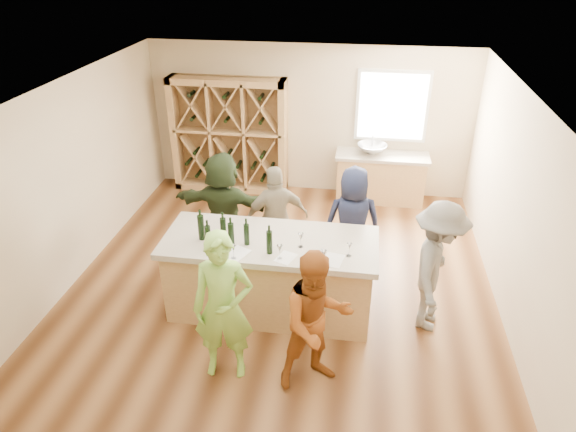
# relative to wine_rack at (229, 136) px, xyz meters

# --- Properties ---
(floor) EXTENTS (6.00, 7.00, 0.10)m
(floor) POSITION_rel_wine_rack_xyz_m (1.50, -3.27, -1.15)
(floor) COLOR brown
(floor) RESTS_ON ground
(ceiling) EXTENTS (6.00, 7.00, 0.10)m
(ceiling) POSITION_rel_wine_rack_xyz_m (1.50, -3.27, 1.75)
(ceiling) COLOR white
(ceiling) RESTS_ON ground
(wall_back) EXTENTS (6.00, 0.10, 2.80)m
(wall_back) POSITION_rel_wine_rack_xyz_m (1.50, 0.28, 0.30)
(wall_back) COLOR beige
(wall_back) RESTS_ON ground
(wall_left) EXTENTS (0.10, 7.00, 2.80)m
(wall_left) POSITION_rel_wine_rack_xyz_m (-1.55, -3.27, 0.30)
(wall_left) COLOR beige
(wall_left) RESTS_ON ground
(wall_right) EXTENTS (0.10, 7.00, 2.80)m
(wall_right) POSITION_rel_wine_rack_xyz_m (4.55, -3.27, 0.30)
(wall_right) COLOR beige
(wall_right) RESTS_ON ground
(window_frame) EXTENTS (1.30, 0.06, 1.30)m
(window_frame) POSITION_rel_wine_rack_xyz_m (3.00, 0.20, 0.65)
(window_frame) COLOR white
(window_frame) RESTS_ON wall_back
(window_pane) EXTENTS (1.18, 0.01, 1.18)m
(window_pane) POSITION_rel_wine_rack_xyz_m (3.00, 0.17, 0.65)
(window_pane) COLOR white
(window_pane) RESTS_ON wall_back
(wine_rack) EXTENTS (2.20, 0.45, 2.20)m
(wine_rack) POSITION_rel_wine_rack_xyz_m (0.00, 0.00, 0.00)
(wine_rack) COLOR tan
(wine_rack) RESTS_ON floor
(back_counter_base) EXTENTS (1.60, 0.58, 0.86)m
(back_counter_base) POSITION_rel_wine_rack_xyz_m (2.90, -0.07, -0.67)
(back_counter_base) COLOR tan
(back_counter_base) RESTS_ON floor
(back_counter_top) EXTENTS (1.70, 0.62, 0.06)m
(back_counter_top) POSITION_rel_wine_rack_xyz_m (2.90, -0.07, -0.21)
(back_counter_top) COLOR #B8AB98
(back_counter_top) RESTS_ON back_counter_base
(sink) EXTENTS (0.54, 0.54, 0.19)m
(sink) POSITION_rel_wine_rack_xyz_m (2.70, -0.07, -0.09)
(sink) COLOR silver
(sink) RESTS_ON back_counter_top
(faucet) EXTENTS (0.02, 0.02, 0.30)m
(faucet) POSITION_rel_wine_rack_xyz_m (2.70, 0.11, -0.03)
(faucet) COLOR silver
(faucet) RESTS_ON back_counter_top
(tasting_counter_base) EXTENTS (2.60, 1.00, 1.00)m
(tasting_counter_base) POSITION_rel_wine_rack_xyz_m (1.45, -3.60, -0.60)
(tasting_counter_base) COLOR tan
(tasting_counter_base) RESTS_ON floor
(tasting_counter_top) EXTENTS (2.72, 1.12, 0.08)m
(tasting_counter_top) POSITION_rel_wine_rack_xyz_m (1.45, -3.60, -0.06)
(tasting_counter_top) COLOR #B8AB98
(tasting_counter_top) RESTS_ON tasting_counter_base
(wine_bottle_a) EXTENTS (0.10, 0.10, 0.33)m
(wine_bottle_a) POSITION_rel_wine_rack_xyz_m (0.60, -3.70, 0.15)
(wine_bottle_a) COLOR black
(wine_bottle_a) RESTS_ON tasting_counter_top
(wine_bottle_b) EXTENTS (0.08, 0.08, 0.28)m
(wine_bottle_b) POSITION_rel_wine_rack_xyz_m (0.73, -3.86, 0.12)
(wine_bottle_b) COLOR black
(wine_bottle_b) RESTS_ON tasting_counter_top
(wine_bottle_c) EXTENTS (0.09, 0.09, 0.31)m
(wine_bottle_c) POSITION_rel_wine_rack_xyz_m (0.88, -3.68, 0.13)
(wine_bottle_c) COLOR black
(wine_bottle_c) RESTS_ON tasting_counter_top
(wine_bottle_d) EXTENTS (0.09, 0.09, 0.31)m
(wine_bottle_d) POSITION_rel_wine_rack_xyz_m (1.00, -3.79, 0.13)
(wine_bottle_d) COLOR black
(wine_bottle_d) RESTS_ON tasting_counter_top
(wine_bottle_e) EXTENTS (0.09, 0.09, 0.28)m
(wine_bottle_e) POSITION_rel_wine_rack_xyz_m (1.19, -3.74, 0.12)
(wine_bottle_e) COLOR black
(wine_bottle_e) RESTS_ON tasting_counter_top
(wine_glass_a) EXTENTS (0.08, 0.08, 0.17)m
(wine_glass_a) POSITION_rel_wine_rack_xyz_m (1.10, -4.08, 0.06)
(wine_glass_a) COLOR white
(wine_glass_a) RESTS_ON tasting_counter_top
(wine_glass_b) EXTENTS (0.09, 0.09, 0.19)m
(wine_glass_b) POSITION_rel_wine_rack_xyz_m (1.64, -4.00, 0.07)
(wine_glass_b) COLOR white
(wine_glass_b) RESTS_ON tasting_counter_top
(wine_glass_c) EXTENTS (0.09, 0.09, 0.20)m
(wine_glass_c) POSITION_rel_wine_rack_xyz_m (2.16, -4.04, 0.08)
(wine_glass_c) COLOR white
(wine_glass_c) RESTS_ON tasting_counter_top
(wine_glass_d) EXTENTS (0.07, 0.07, 0.19)m
(wine_glass_d) POSITION_rel_wine_rack_xyz_m (1.85, -3.70, 0.08)
(wine_glass_d) COLOR white
(wine_glass_d) RESTS_ON tasting_counter_top
(wine_glass_e) EXTENTS (0.07, 0.07, 0.17)m
(wine_glass_e) POSITION_rel_wine_rack_xyz_m (2.45, -3.82, 0.07)
(wine_glass_e) COLOR white
(wine_glass_e) RESTS_ON tasting_counter_top
(tasting_menu_a) EXTENTS (0.34, 0.38, 0.00)m
(tasting_menu_a) POSITION_rel_wine_rack_xyz_m (1.11, -3.97, -0.02)
(tasting_menu_a) COLOR white
(tasting_menu_a) RESTS_ON tasting_counter_top
(tasting_menu_b) EXTENTS (0.28, 0.32, 0.00)m
(tasting_menu_b) POSITION_rel_wine_rack_xyz_m (1.71, -3.97, -0.02)
(tasting_menu_b) COLOR white
(tasting_menu_b) RESTS_ON tasting_counter_top
(tasting_menu_c) EXTENTS (0.27, 0.34, 0.00)m
(tasting_menu_c) POSITION_rel_wine_rack_xyz_m (2.27, -3.94, -0.02)
(tasting_menu_c) COLOR white
(tasting_menu_c) RESTS_ON tasting_counter_top
(person_near_left) EXTENTS (0.72, 0.57, 1.83)m
(person_near_left) POSITION_rel_wine_rack_xyz_m (1.15, -4.79, -0.19)
(person_near_left) COLOR #8CC64C
(person_near_left) RESTS_ON floor
(person_near_right) EXTENTS (0.93, 0.77, 1.69)m
(person_near_right) POSITION_rel_wine_rack_xyz_m (2.17, -4.78, -0.26)
(person_near_right) COLOR #994C19
(person_near_right) RESTS_ON floor
(person_server) EXTENTS (0.74, 1.21, 1.75)m
(person_server) POSITION_rel_wine_rack_xyz_m (3.52, -3.60, -0.22)
(person_server) COLOR slate
(person_server) RESTS_ON floor
(person_far_mid) EXTENTS (1.08, 0.84, 1.64)m
(person_far_mid) POSITION_rel_wine_rack_xyz_m (1.35, -2.58, -0.28)
(person_far_mid) COLOR gray
(person_far_mid) RESTS_ON floor
(person_far_right) EXTENTS (0.88, 0.64, 1.67)m
(person_far_right) POSITION_rel_wine_rack_xyz_m (2.46, -2.53, -0.27)
(person_far_right) COLOR #191E38
(person_far_right) RESTS_ON floor
(person_far_left) EXTENTS (1.65, 0.66, 1.75)m
(person_far_left) POSITION_rel_wine_rack_xyz_m (0.54, -2.47, -0.23)
(person_far_left) COLOR #263319
(person_far_left) RESTS_ON floor
(wine_bottle_f) EXTENTS (0.07, 0.07, 0.30)m
(wine_bottle_f) POSITION_rel_wine_rack_xyz_m (1.50, -3.90, 0.13)
(wine_bottle_f) COLOR black
(wine_bottle_f) RESTS_ON tasting_counter_top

